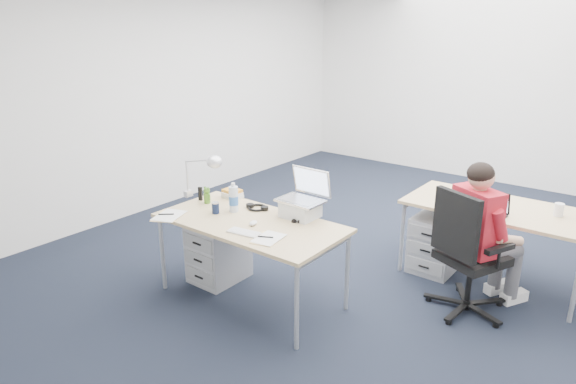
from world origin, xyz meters
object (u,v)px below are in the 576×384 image
(book_stack, at_px, (232,194))
(water_bottle, at_px, (234,197))
(silver_laptop, at_px, (300,195))
(far_cup, at_px, (559,210))
(drawer_pedestal_far, at_px, (436,243))
(cordless_phone, at_px, (200,194))
(drawer_pedestal_near, at_px, (219,252))
(computer_mouse, at_px, (253,223))
(seated_person, at_px, (486,236))
(desk_near, at_px, (250,226))
(dark_laptop, at_px, (487,203))
(desk_far, at_px, (498,211))
(headphones, at_px, (257,207))
(sunglasses, at_px, (297,222))
(desk_lamp, at_px, (197,175))
(bear_figurine, at_px, (207,195))
(office_chair, at_px, (467,278))
(can_koozie, at_px, (216,208))
(wireless_keyboard, at_px, (244,232))

(book_stack, bearing_deg, water_bottle, -44.46)
(silver_laptop, xyz_separation_m, far_cup, (1.74, 1.37, -0.14))
(drawer_pedestal_far, distance_m, cordless_phone, 2.32)
(drawer_pedestal_near, height_order, far_cup, far_cup)
(computer_mouse, bearing_deg, seated_person, 20.36)
(desk_near, height_order, book_stack, book_stack)
(book_stack, relative_size, cordless_phone, 1.38)
(computer_mouse, distance_m, dark_laptop, 2.01)
(desk_far, height_order, headphones, headphones)
(book_stack, distance_m, sunglasses, 0.89)
(sunglasses, bearing_deg, desk_near, -171.94)
(seated_person, relative_size, headphones, 5.73)
(desk_lamp, bearing_deg, silver_laptop, 26.63)
(desk_far, xyz_separation_m, bear_figurine, (-2.16, -1.54, 0.13))
(computer_mouse, relative_size, sunglasses, 0.95)
(drawer_pedestal_near, xyz_separation_m, dark_laptop, (2.01, 1.25, 0.57))
(seated_person, relative_size, drawer_pedestal_near, 2.31)
(cordless_phone, bearing_deg, drawer_pedestal_near, -21.37)
(headphones, bearing_deg, drawer_pedestal_near, -163.54)
(computer_mouse, bearing_deg, desk_near, 131.09)
(desk_far, height_order, dark_laptop, dark_laptop)
(desk_near, distance_m, office_chair, 1.85)
(headphones, bearing_deg, seated_person, 15.73)
(can_koozie, height_order, sunglasses, can_koozie)
(cordless_phone, bearing_deg, desk_far, 17.95)
(computer_mouse, height_order, bear_figurine, bear_figurine)
(bear_figurine, distance_m, dark_laptop, 2.47)
(computer_mouse, height_order, cordless_phone, cordless_phone)
(far_cup, bearing_deg, cordless_phone, -149.76)
(drawer_pedestal_near, height_order, cordless_phone, cordless_phone)
(can_koozie, bearing_deg, cordless_phone, 156.19)
(cordless_phone, bearing_deg, drawer_pedestal_far, 22.75)
(silver_laptop, bearing_deg, desk_near, -128.23)
(can_koozie, relative_size, dark_laptop, 0.34)
(computer_mouse, bearing_deg, dark_laptop, 27.22)
(drawer_pedestal_near, xyz_separation_m, can_koozie, (0.13, -0.14, 0.51))
(desk_near, relative_size, book_stack, 9.02)
(bear_figurine, bearing_deg, wireless_keyboard, -41.71)
(computer_mouse, height_order, dark_laptop, dark_laptop)
(bear_figurine, distance_m, sunglasses, 0.96)
(desk_far, distance_m, sunglasses, 1.87)
(dark_laptop, bearing_deg, desk_far, 91.15)
(book_stack, height_order, dark_laptop, dark_laptop)
(sunglasses, bearing_deg, silver_laptop, 93.12)
(silver_laptop, relative_size, desk_lamp, 0.83)
(headphones, bearing_deg, desk_far, 29.20)
(drawer_pedestal_far, xyz_separation_m, silver_laptop, (-0.77, -1.19, 0.65))
(computer_mouse, bearing_deg, drawer_pedestal_near, 149.43)
(seated_person, height_order, headphones, seated_person)
(headphones, bearing_deg, office_chair, 12.04)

